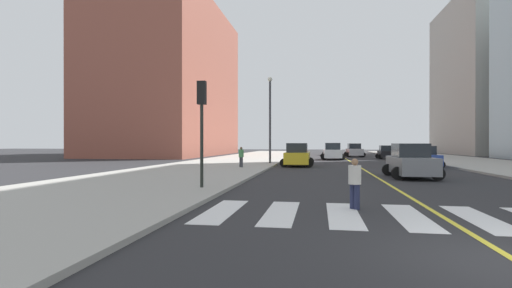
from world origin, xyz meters
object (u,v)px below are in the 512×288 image
at_px(car_black_fifth, 386,153).
at_px(car_yellow_fourth, 297,155).
at_px(pedestrian_crossing, 355,181).
at_px(car_blue_third, 424,157).
at_px(car_silver_seventh, 354,151).
at_px(street_lamp, 270,113).
at_px(pedestrian_walking_west, 241,156).
at_px(car_red_sixth, 329,150).
at_px(traffic_light_far_corner, 202,112).
at_px(car_white_nearest, 332,152).
at_px(car_gray_second, 411,162).

bearing_deg(car_black_fifth, car_yellow_fourth, 60.12).
distance_m(car_yellow_fourth, pedestrian_crossing, 21.23).
relative_size(car_blue_third, car_silver_seventh, 0.90).
bearing_deg(street_lamp, pedestrian_walking_west, -102.79).
distance_m(car_red_sixth, car_silver_seventh, 7.84).
xyz_separation_m(car_silver_seventh, street_lamp, (-9.66, -21.44, 3.98)).
height_order(car_yellow_fourth, pedestrian_walking_west, car_yellow_fourth).
bearing_deg(traffic_light_far_corner, pedestrian_crossing, -30.43).
bearing_deg(street_lamp, car_black_fifth, 48.85).
distance_m(car_blue_third, traffic_light_far_corner, 22.36).
height_order(traffic_light_far_corner, pedestrian_walking_west, traffic_light_far_corner).
distance_m(pedestrian_crossing, pedestrian_walking_west, 18.33).
height_order(car_silver_seventh, pedestrian_walking_west, car_silver_seventh).
height_order(pedestrian_crossing, pedestrian_walking_west, pedestrian_walking_west).
bearing_deg(pedestrian_walking_west, car_red_sixth, 119.37).
height_order(car_white_nearest, traffic_light_far_corner, traffic_light_far_corner).
distance_m(car_red_sixth, traffic_light_far_corner, 48.77).
distance_m(car_black_fifth, pedestrian_walking_west, 25.76).
bearing_deg(car_black_fifth, street_lamp, 49.99).
bearing_deg(traffic_light_far_corner, car_black_fifth, 68.81).
relative_size(car_gray_second, car_silver_seventh, 1.02).
relative_size(car_white_nearest, traffic_light_far_corner, 1.01).
bearing_deg(car_blue_third, car_silver_seventh, -81.43).
bearing_deg(car_black_fifth, car_silver_seventh, -61.59).
bearing_deg(street_lamp, pedestrian_crossing, -76.33).
height_order(car_white_nearest, car_silver_seventh, car_white_nearest).
xyz_separation_m(car_yellow_fourth, pedestrian_walking_west, (-4.16, -4.13, 0.08)).
distance_m(traffic_light_far_corner, pedestrian_crossing, 7.46).
bearing_deg(car_silver_seventh, pedestrian_walking_west, 65.55).
bearing_deg(car_black_fifth, car_gray_second, 84.51).
height_order(car_yellow_fourth, street_lamp, street_lamp).
xyz_separation_m(car_silver_seventh, pedestrian_crossing, (-3.99, -44.73, -0.05)).
xyz_separation_m(pedestrian_crossing, pedestrian_walking_west, (-7.12, 16.89, 0.16)).
bearing_deg(car_gray_second, pedestrian_walking_west, -26.96).
relative_size(car_white_nearest, street_lamp, 0.56).
relative_size(car_blue_third, car_red_sixth, 1.06).
xyz_separation_m(car_silver_seventh, pedestrian_walking_west, (-11.11, -27.83, 0.11)).
distance_m(car_white_nearest, car_red_sixth, 17.06).
bearing_deg(car_yellow_fourth, car_blue_third, 0.87).
bearing_deg(car_silver_seventh, car_red_sixth, -67.12).
distance_m(car_black_fifth, pedestrian_crossing, 38.90).
bearing_deg(street_lamp, car_yellow_fourth, -39.93).
bearing_deg(traffic_light_far_corner, car_blue_third, 52.37).
distance_m(car_yellow_fourth, traffic_light_far_corner, 17.90).
height_order(car_blue_third, street_lamp, street_lamp).
height_order(car_black_fifth, car_red_sixth, car_black_fifth).
xyz_separation_m(car_red_sixth, pedestrian_crossing, (-0.61, -51.80, 0.09)).
height_order(car_red_sixth, pedestrian_crossing, car_red_sixth).
bearing_deg(pedestrian_walking_west, pedestrian_crossing, -25.31).
xyz_separation_m(car_yellow_fourth, car_red_sixth, (3.57, 30.78, -0.17)).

